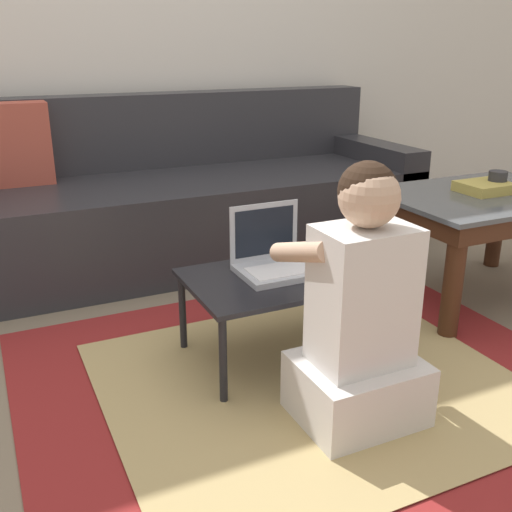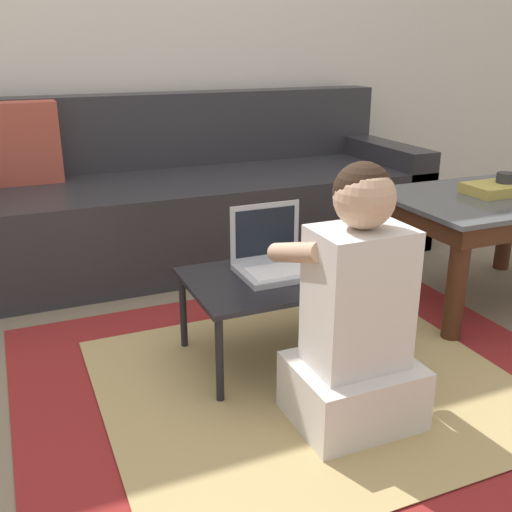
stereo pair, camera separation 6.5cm
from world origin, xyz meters
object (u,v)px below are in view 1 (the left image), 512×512
(laptop, at_px, (274,261))
(person_seated, at_px, (360,317))
(computer_mouse, at_px, (327,260))
(couch, at_px, (180,202))
(book_on_table, at_px, (485,187))
(laptop_desk, at_px, (281,283))
(cup_on_table, at_px, (497,181))
(coffee_table, at_px, (483,211))

(laptop, distance_m, person_seated, 0.44)
(laptop, bearing_deg, computer_mouse, -6.23)
(couch, xyz_separation_m, computer_mouse, (0.15, -1.12, 0.04))
(laptop, distance_m, computer_mouse, 0.19)
(book_on_table, bearing_deg, laptop, -175.07)
(laptop_desk, distance_m, person_seated, 0.41)
(computer_mouse, height_order, cup_on_table, cup_on_table)
(laptop_desk, relative_size, person_seated, 0.83)
(coffee_table, xyz_separation_m, computer_mouse, (-0.79, -0.10, -0.06))
(coffee_table, distance_m, laptop_desk, 0.98)
(couch, bearing_deg, computer_mouse, -82.37)
(person_seated, height_order, book_on_table, person_seated)
(couch, relative_size, computer_mouse, 20.27)
(laptop, relative_size, computer_mouse, 2.21)
(computer_mouse, height_order, book_on_table, book_on_table)
(couch, bearing_deg, cup_on_table, -45.25)
(cup_on_table, bearing_deg, coffee_table, -169.93)
(couch, xyz_separation_m, coffee_table, (0.94, -1.03, 0.10))
(laptop_desk, xyz_separation_m, laptop, (-0.01, 0.04, 0.07))
(computer_mouse, relative_size, book_on_table, 0.57)
(laptop_desk, xyz_separation_m, computer_mouse, (0.18, 0.02, 0.05))
(computer_mouse, bearing_deg, laptop, 173.77)
(cup_on_table, distance_m, book_on_table, 0.07)
(person_seated, bearing_deg, laptop, 94.57)
(couch, bearing_deg, book_on_table, -47.20)
(laptop, distance_m, cup_on_table, 1.06)
(laptop_desk, bearing_deg, laptop, 100.62)
(coffee_table, height_order, computer_mouse, coffee_table)
(laptop_desk, bearing_deg, person_seated, -85.98)
(coffee_table, relative_size, laptop_desk, 1.34)
(laptop_desk, distance_m, cup_on_table, 1.07)
(computer_mouse, relative_size, person_seated, 0.15)
(laptop_desk, relative_size, computer_mouse, 5.44)
(laptop_desk, bearing_deg, couch, 88.28)
(couch, distance_m, book_on_table, 1.40)
(book_on_table, bearing_deg, cup_on_table, 1.59)
(coffee_table, bearing_deg, person_seated, -151.29)
(computer_mouse, height_order, person_seated, person_seated)
(laptop, height_order, cup_on_table, cup_on_table)
(laptop_desk, height_order, laptop, laptop)
(computer_mouse, distance_m, book_on_table, 0.81)
(computer_mouse, bearing_deg, laptop_desk, -175.18)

